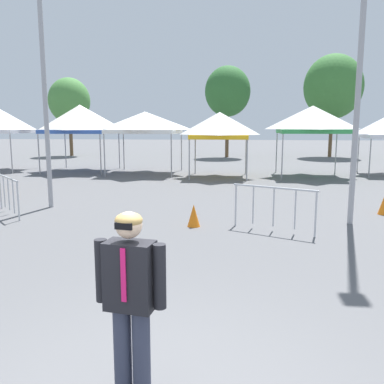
# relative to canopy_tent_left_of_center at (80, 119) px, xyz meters

# --- Properties ---
(canopy_tent_left_of_center) EXTENTS (3.46, 3.46, 3.61)m
(canopy_tent_left_of_center) POSITION_rel_canopy_tent_left_of_center_xyz_m (0.00, 0.00, 0.00)
(canopy_tent_left_of_center) COLOR #9E9EA3
(canopy_tent_left_of_center) RESTS_ON ground
(canopy_tent_right_of_center) EXTENTS (3.53, 3.53, 3.21)m
(canopy_tent_right_of_center) POSITION_rel_canopy_tent_left_of_center_xyz_m (3.75, -0.66, -0.19)
(canopy_tent_right_of_center) COLOR #9E9EA3
(canopy_tent_right_of_center) RESTS_ON ground
(canopy_tent_behind_right) EXTENTS (2.77, 2.77, 3.14)m
(canopy_tent_behind_right) POSITION_rel_canopy_tent_left_of_center_xyz_m (7.68, -1.78, -0.34)
(canopy_tent_behind_right) COLOR #9E9EA3
(canopy_tent_behind_right) RESTS_ON ground
(canopy_tent_far_right) EXTENTS (3.26, 3.26, 3.46)m
(canopy_tent_far_right) POSITION_rel_canopy_tent_left_of_center_xyz_m (12.17, -1.02, -0.06)
(canopy_tent_far_right) COLOR #9E9EA3
(canopy_tent_far_right) RESTS_ON ground
(person_foreground) EXTENTS (0.64, 0.30, 1.78)m
(person_foreground) POSITION_rel_canopy_tent_left_of_center_xyz_m (7.68, -18.44, -1.81)
(person_foreground) COLOR #33384C
(person_foreground) RESTS_ON ground
(light_pole_near_lift) EXTENTS (0.36, 0.36, 9.31)m
(light_pole_near_lift) POSITION_rel_canopy_tent_left_of_center_xyz_m (2.85, -9.88, 2.38)
(light_pole_near_lift) COLOR #9E9EA3
(light_pole_near_lift) RESTS_ON ground
(tree_behind_tents_left) EXTENTS (4.57, 4.57, 8.05)m
(tree_behind_tents_left) POSITION_rel_canopy_tent_left_of_center_xyz_m (15.97, 12.32, 2.68)
(tree_behind_tents_left) COLOR brown
(tree_behind_tents_left) RESTS_ON ground
(tree_behind_tents_center) EXTENTS (3.55, 3.55, 7.10)m
(tree_behind_tents_center) POSITION_rel_canopy_tent_left_of_center_xyz_m (7.70, 11.09, 2.28)
(tree_behind_tents_center) COLOR brown
(tree_behind_tents_center) RESTS_ON ground
(tree_behind_tents_right) EXTENTS (3.38, 3.38, 6.38)m
(tree_behind_tents_right) POSITION_rel_canopy_tent_left_of_center_xyz_m (-5.30, 11.20, 1.66)
(tree_behind_tents_right) COLOR brown
(tree_behind_tents_right) RESTS_ON ground
(crowd_barrier_near_person) EXTENTS (1.49, 1.55, 1.08)m
(crowd_barrier_near_person) POSITION_rel_canopy_tent_left_of_center_xyz_m (2.16, -11.02, -2.09)
(crowd_barrier_near_person) COLOR #B7BABF
(crowd_barrier_near_person) RESTS_ON ground
(crowd_barrier_by_lift) EXTENTS (1.91, 0.97, 1.08)m
(crowd_barrier_by_lift) POSITION_rel_canopy_tent_left_of_center_xyz_m (9.45, -12.07, -2.09)
(crowd_barrier_by_lift) COLOR #B7BABF
(crowd_barrier_by_lift) RESTS_ON ground
(traffic_cone_lot_center) EXTENTS (0.32, 0.32, 0.57)m
(traffic_cone_lot_center) POSITION_rel_canopy_tent_left_of_center_xyz_m (12.72, -9.85, -2.56)
(traffic_cone_lot_center) COLOR orange
(traffic_cone_lot_center) RESTS_ON ground
(traffic_cone_near_barrier) EXTENTS (0.32, 0.32, 0.56)m
(traffic_cone_near_barrier) POSITION_rel_canopy_tent_left_of_center_xyz_m (7.51, -11.84, -2.57)
(traffic_cone_near_barrier) COLOR orange
(traffic_cone_near_barrier) RESTS_ON ground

